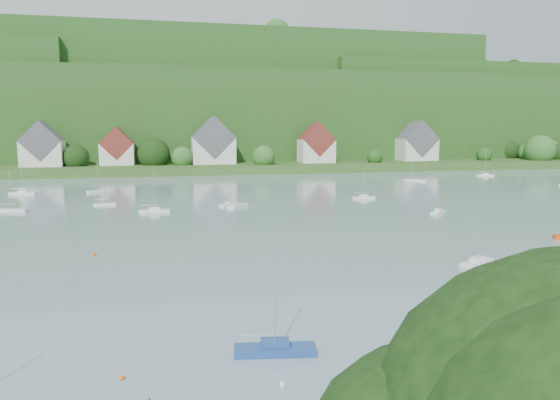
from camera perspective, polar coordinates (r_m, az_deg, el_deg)
name	(u,v)px	position (r m, az deg, el deg)	size (l,w,h in m)	color
far_shore_strip	(198,166)	(214.08, -8.84, 3.69)	(600.00, 60.00, 3.00)	#305620
forested_ridge	(189,116)	(282.11, -9.83, 8.97)	(620.00, 181.22, 69.89)	#1C4416
village_building_0	(43,148)	(204.22, -24.27, 5.16)	(14.00, 10.40, 16.00)	beige
village_building_1	(117,149)	(202.79, -17.18, 5.27)	(12.00, 9.36, 14.00)	beige
village_building_2	(213,144)	(202.11, -7.23, 5.98)	(16.00, 11.44, 18.00)	beige
village_building_3	(316,146)	(207.91, 3.92, 5.84)	(13.00, 10.40, 15.50)	beige
village_building_4	(417,145)	(228.52, 14.56, 5.82)	(15.00, 10.40, 16.50)	beige
near_sailboat_1	(275,348)	(39.77, -0.55, -15.73)	(6.11, 2.60, 7.99)	navy
near_sailboat_3	(477,261)	(68.09, 20.51, -6.24)	(5.29, 3.54, 6.98)	white
mooring_buoy_0	(122,380)	(37.82, -16.70, -18.09)	(0.38, 0.38, 0.38)	#E95C10
mooring_buoy_1	(282,386)	(35.58, 0.26, -19.48)	(0.43, 0.43, 0.43)	white
mooring_buoy_2	(479,241)	(82.69, 20.71, -4.12)	(0.40, 0.40, 0.40)	#E95C10
mooring_buoy_3	(95,256)	(72.46, -19.40, -5.69)	(0.50, 0.50, 0.50)	#E95C10
far_sailboat_cluster	(217,192)	(132.89, -6.85, 0.81)	(198.64, 72.77, 8.71)	white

